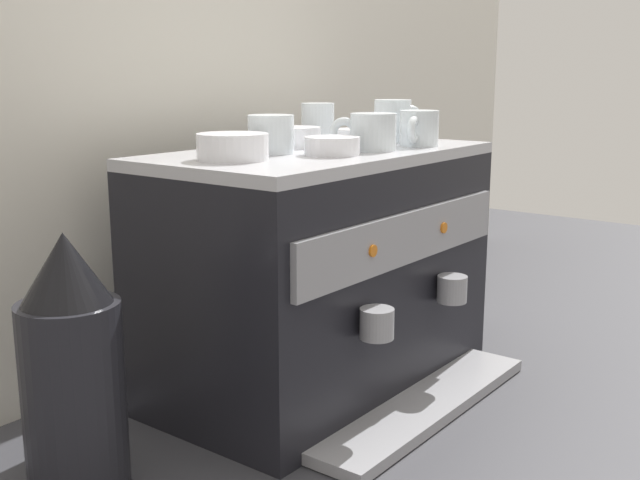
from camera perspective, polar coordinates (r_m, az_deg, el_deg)
name	(u,v)px	position (r m, az deg, el deg)	size (l,w,h in m)	color
ground_plane	(320,380)	(1.54, 0.00, -10.30)	(4.00, 4.00, 0.00)	#38383D
tiled_backsplash_wall	(196,132)	(1.64, -9.13, 7.90)	(2.80, 0.03, 0.94)	silver
espresso_machine	(322,270)	(1.46, 0.14, -2.24)	(0.67, 0.48, 0.45)	black
ceramic_cup_0	(394,121)	(1.58, 5.49, 8.74)	(0.12, 0.07, 0.08)	silver
ceramic_cup_1	(371,132)	(1.41, 3.77, 7.95)	(0.09, 0.11, 0.07)	silver
ceramic_cup_2	(270,134)	(1.36, -3.69, 7.80)	(0.09, 0.11, 0.07)	silver
ceramic_cup_3	(419,128)	(1.50, 7.29, 8.17)	(0.11, 0.07, 0.07)	silver
ceramic_cup_4	(317,123)	(1.58, -0.19, 8.66)	(0.09, 0.09, 0.08)	silver
ceramic_bowl_0	(294,138)	(1.47, -1.97, 7.56)	(0.10, 0.10, 0.04)	white
ceramic_bowl_1	(233,147)	(1.26, -6.46, 6.80)	(0.12, 0.12, 0.04)	white
ceramic_bowl_2	(332,146)	(1.33, 0.90, 6.92)	(0.10, 0.10, 0.03)	white
ceramic_bowl_3	(358,138)	(1.50, 2.83, 7.54)	(0.09, 0.09, 0.03)	white
coffee_grinder	(73,373)	(1.14, -17.79, -9.35)	(0.14, 0.14, 0.38)	black
milk_pitcher	(445,294)	(1.93, 9.17, -3.93)	(0.11, 0.11, 0.11)	#B7B7BC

